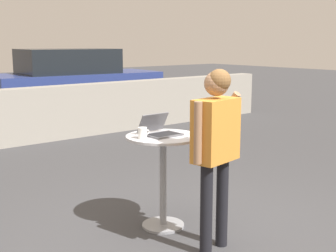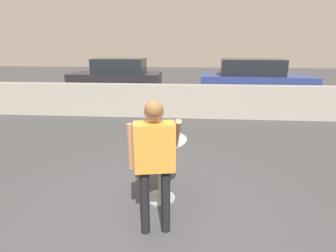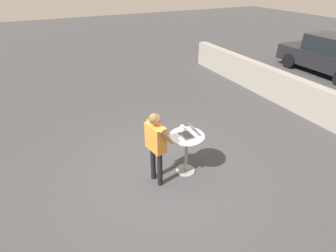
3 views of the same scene
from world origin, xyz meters
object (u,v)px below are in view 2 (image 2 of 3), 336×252
object	(u,v)px
cafe_table	(160,158)
standing_person	(154,152)
coffee_mug	(143,134)
parked_car_near_street	(254,80)
parked_car_further_down	(117,76)
laptop	(160,134)

from	to	relation	value
cafe_table	standing_person	bearing A→B (deg)	-88.76
cafe_table	coffee_mug	distance (m)	0.42
standing_person	parked_car_near_street	world-z (taller)	parked_car_near_street
standing_person	parked_car_near_street	size ratio (longest dim) A/B	0.37
parked_car_further_down	laptop	bearing A→B (deg)	-71.14
parked_car_further_down	standing_person	bearing A→B (deg)	-72.47
cafe_table	parked_car_near_street	size ratio (longest dim) A/B	0.21
standing_person	parked_car_further_down	distance (m)	10.07
laptop	parked_car_further_down	world-z (taller)	parked_car_further_down
coffee_mug	parked_car_near_street	world-z (taller)	parked_car_near_street
coffee_mug	parked_car_further_down	xyz separation A→B (m)	(-2.78, 8.86, -0.20)
cafe_table	coffee_mug	bearing A→B (deg)	176.13
parked_car_near_street	parked_car_further_down	world-z (taller)	parked_car_near_street
standing_person	parked_car_further_down	size ratio (longest dim) A/B	0.39
coffee_mug	parked_car_further_down	bearing A→B (deg)	107.41
cafe_table	parked_car_near_street	world-z (taller)	parked_car_near_street
cafe_table	standing_person	size ratio (longest dim) A/B	0.58
cafe_table	laptop	size ratio (longest dim) A/B	2.71
parked_car_near_street	coffee_mug	bearing A→B (deg)	-113.53
coffee_mug	standing_person	bearing A→B (deg)	-70.93
coffee_mug	parked_car_further_down	size ratio (longest dim) A/B	0.03
laptop	parked_car_near_street	size ratio (longest dim) A/B	0.08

